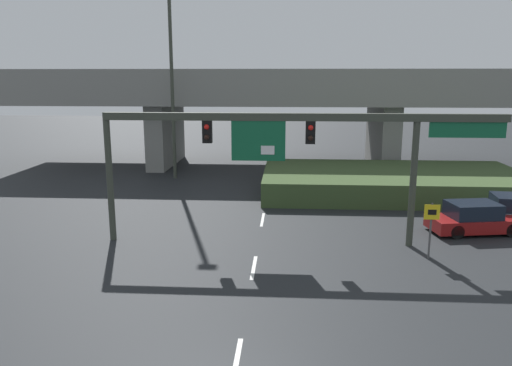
{
  "coord_description": "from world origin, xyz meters",
  "views": [
    {
      "loc": [
        1.24,
        -9.96,
        7.15
      ],
      "look_at": [
        0.0,
        9.22,
        3.02
      ],
      "focal_mm": 35.0,
      "sensor_mm": 36.0,
      "label": 1
    }
  ],
  "objects_px": {
    "speed_limit_sign": "(431,223)",
    "parked_sedan_near_right": "(475,219)",
    "signal_gantry": "(290,138)",
    "highway_light_pole_near": "(171,45)"
  },
  "relations": [
    {
      "from": "signal_gantry",
      "to": "parked_sedan_near_right",
      "type": "xyz_separation_m",
      "value": [
        8.63,
        2.08,
        -3.94
      ]
    },
    {
      "from": "signal_gantry",
      "to": "parked_sedan_near_right",
      "type": "distance_m",
      "value": 9.71
    },
    {
      "from": "speed_limit_sign",
      "to": "parked_sedan_near_right",
      "type": "bearing_deg",
      "value": 50.07
    },
    {
      "from": "signal_gantry",
      "to": "highway_light_pole_near",
      "type": "xyz_separation_m",
      "value": [
        -8.08,
        13.66,
        4.61
      ]
    },
    {
      "from": "speed_limit_sign",
      "to": "highway_light_pole_near",
      "type": "height_order",
      "value": "highway_light_pole_near"
    },
    {
      "from": "highway_light_pole_near",
      "to": "parked_sedan_near_right",
      "type": "xyz_separation_m",
      "value": [
        16.71,
        -11.59,
        -8.55
      ]
    },
    {
      "from": "signal_gantry",
      "to": "parked_sedan_near_right",
      "type": "height_order",
      "value": "signal_gantry"
    },
    {
      "from": "parked_sedan_near_right",
      "to": "speed_limit_sign",
      "type": "bearing_deg",
      "value": -139.78
    },
    {
      "from": "speed_limit_sign",
      "to": "parked_sedan_near_right",
      "type": "relative_size",
      "value": 0.51
    },
    {
      "from": "signal_gantry",
      "to": "speed_limit_sign",
      "type": "height_order",
      "value": "signal_gantry"
    }
  ]
}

